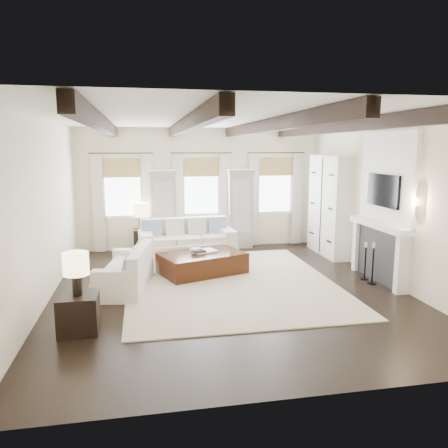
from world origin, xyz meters
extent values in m
plane|color=black|center=(0.00, 0.00, 0.00)|extent=(7.50, 7.50, 0.00)
cube|color=white|center=(0.00, 3.75, 1.60)|extent=(6.50, 0.04, 3.20)
cube|color=white|center=(0.00, -3.75, 1.60)|extent=(6.50, 0.04, 3.20)
cube|color=white|center=(-3.25, 0.00, 1.60)|extent=(0.04, 7.50, 3.20)
cube|color=white|center=(3.25, 0.00, 1.60)|extent=(0.04, 7.50, 3.20)
cube|color=white|center=(0.00, 0.00, 3.20)|extent=(6.50, 7.50, 0.04)
cube|color=black|center=(-2.20, 0.00, 3.08)|extent=(0.16, 7.40, 0.22)
cube|color=black|center=(-0.75, 0.00, 3.08)|extent=(0.16, 7.40, 0.22)
cube|color=black|center=(0.75, 0.00, 3.08)|extent=(0.16, 7.40, 0.22)
cube|color=black|center=(2.20, 0.00, 3.08)|extent=(0.16, 7.40, 0.22)
cube|color=white|center=(-2.05, 3.72, 1.65)|extent=(0.90, 0.03, 1.45)
cube|color=tan|center=(-2.05, 3.66, 2.18)|extent=(0.94, 0.04, 0.50)
cube|color=beige|center=(-2.67, 3.62, 1.27)|extent=(0.28, 0.08, 2.50)
cube|color=beige|center=(-1.43, 3.62, 1.27)|extent=(0.28, 0.08, 2.50)
cylinder|color=black|center=(-2.05, 3.61, 2.55)|extent=(1.60, 0.02, 0.02)
cube|color=white|center=(0.00, 3.72, 1.65)|extent=(0.90, 0.03, 1.45)
cube|color=tan|center=(0.00, 3.66, 2.18)|extent=(0.94, 0.04, 0.50)
cube|color=beige|center=(-0.62, 3.62, 1.27)|extent=(0.28, 0.08, 2.50)
cube|color=beige|center=(0.62, 3.62, 1.27)|extent=(0.28, 0.08, 2.50)
cylinder|color=black|center=(0.00, 3.61, 2.55)|extent=(1.60, 0.02, 0.02)
cube|color=white|center=(2.05, 3.72, 1.65)|extent=(0.90, 0.03, 1.45)
cube|color=tan|center=(2.05, 3.66, 2.18)|extent=(0.94, 0.04, 0.50)
cube|color=beige|center=(1.43, 3.62, 1.27)|extent=(0.28, 0.08, 2.50)
cube|color=beige|center=(2.67, 3.62, 1.27)|extent=(0.28, 0.08, 2.50)
cylinder|color=black|center=(2.05, 3.61, 2.55)|extent=(1.60, 0.02, 0.02)
cube|color=#A8A095|center=(-1.02, 3.53, 1.00)|extent=(0.64, 0.38, 2.00)
cube|color=#B2B7BA|center=(-1.02, 3.33, 1.15)|extent=(0.48, 0.02, 1.40)
cube|color=#A8A095|center=(-1.02, 3.53, 2.06)|extent=(0.70, 0.42, 0.12)
cube|color=#A8A095|center=(1.02, 3.53, 1.00)|extent=(0.64, 0.38, 2.00)
cube|color=#B2B7BA|center=(1.02, 3.33, 1.15)|extent=(0.48, 0.02, 1.40)
cube|color=#A8A095|center=(1.02, 3.53, 2.06)|extent=(0.70, 0.42, 0.12)
cube|color=#262628|center=(3.16, 0.00, 0.55)|extent=(0.18, 1.50, 1.10)
cube|color=black|center=(3.13, 0.00, 0.40)|extent=(0.10, 0.90, 0.70)
cube|color=white|center=(3.12, -0.82, 0.55)|extent=(0.26, 0.14, 1.10)
cube|color=white|center=(3.12, 0.82, 0.55)|extent=(0.26, 0.14, 1.10)
cube|color=white|center=(3.09, 0.00, 1.16)|extent=(0.32, 1.90, 0.12)
cube|color=white|center=(3.20, 0.00, 2.10)|extent=(0.10, 1.90, 1.80)
cube|color=black|center=(3.13, 0.00, 1.85)|extent=(0.07, 1.10, 0.64)
cylinder|color=#FFD899|center=(3.15, -1.05, 1.75)|extent=(0.10, 0.10, 0.14)
cube|color=silver|center=(3.05, 2.35, 1.25)|extent=(0.40, 1.70, 2.50)
cube|color=black|center=(2.84, 2.35, 1.25)|extent=(0.01, 0.02, 2.40)
cube|color=beige|center=(0.12, 0.45, 0.01)|extent=(4.07, 4.93, 0.02)
cube|color=white|center=(-0.52, 2.46, 0.22)|extent=(2.34, 1.19, 0.43)
cube|color=white|center=(-0.55, 2.86, 0.70)|extent=(2.17, 0.39, 0.54)
cube|color=white|center=(-1.51, 2.39, 0.57)|extent=(0.35, 0.99, 0.28)
cube|color=white|center=(0.47, 2.53, 0.57)|extent=(0.35, 0.99, 0.28)
cube|color=white|center=(-1.14, 2.36, 0.51)|extent=(0.65, 0.69, 0.15)
cube|color=white|center=(-0.52, 2.41, 0.51)|extent=(0.65, 0.69, 0.15)
cube|color=white|center=(0.11, 2.45, 0.51)|extent=(0.65, 0.69, 0.15)
cube|color=#7394AC|center=(-1.34, 2.62, 0.73)|extent=(0.47, 0.27, 0.47)
cube|color=silver|center=(-0.81, 2.65, 0.73)|extent=(0.47, 0.27, 0.47)
cube|color=beige|center=(-0.27, 2.69, 0.73)|extent=(0.47, 0.27, 0.47)
cube|color=#7394AC|center=(0.27, 2.73, 0.73)|extent=(0.47, 0.27, 0.47)
cube|color=white|center=(-1.94, 0.48, 0.18)|extent=(1.14, 1.97, 0.35)
cube|color=white|center=(-1.62, 0.42, 0.57)|extent=(0.50, 1.77, 0.44)
cube|color=white|center=(-1.80, 1.28, 0.47)|extent=(0.82, 0.36, 0.23)
cube|color=white|center=(-2.08, -0.32, 0.47)|extent=(0.82, 0.36, 0.23)
cube|color=white|center=(-1.89, 0.99, 0.41)|extent=(0.61, 0.58, 0.12)
cube|color=white|center=(-1.98, 0.49, 0.41)|extent=(0.61, 0.58, 0.12)
cube|color=white|center=(-2.07, -0.02, 0.41)|extent=(0.61, 0.58, 0.12)
cube|color=#7394AC|center=(-1.66, 1.10, 0.60)|extent=(0.25, 0.40, 0.38)
cube|color=silver|center=(-1.73, 0.67, 0.60)|extent=(0.25, 0.40, 0.38)
cube|color=beige|center=(-1.81, 0.23, 0.60)|extent=(0.25, 0.40, 0.38)
cube|color=#7394AC|center=(-1.88, -0.20, 0.60)|extent=(0.25, 0.40, 0.38)
cube|color=black|center=(-0.34, 1.19, 0.23)|extent=(1.99, 1.60, 0.45)
cube|color=white|center=(-0.28, 1.28, 0.47)|extent=(0.60, 0.53, 0.04)
cube|color=#262628|center=(-0.41, 1.14, 0.51)|extent=(0.31, 0.28, 0.04)
cube|color=beige|center=(-0.46, 1.19, 0.55)|extent=(0.26, 0.23, 0.03)
cube|color=black|center=(-2.53, -1.49, 0.28)|extent=(0.56, 0.56, 0.56)
cylinder|color=black|center=(-2.53, -1.49, 0.72)|extent=(0.14, 0.14, 0.31)
cylinder|color=#F9D89E|center=(-2.53, -1.49, 1.04)|extent=(0.37, 0.37, 0.33)
cube|color=black|center=(-1.58, 3.17, 0.33)|extent=(0.43, 0.43, 0.65)
cylinder|color=black|center=(-1.58, 3.17, 0.81)|extent=(0.15, 0.15, 0.33)
cylinder|color=#F9D89E|center=(-1.58, 3.17, 1.15)|extent=(0.39, 0.39, 0.35)
cylinder|color=black|center=(2.90, -0.17, 0.01)|extent=(0.17, 0.17, 0.02)
cylinder|color=black|center=(2.90, -0.17, 0.37)|extent=(0.03, 0.03, 0.75)
cylinder|color=beige|center=(2.90, -0.17, 0.79)|extent=(0.06, 0.06, 0.11)
cylinder|color=black|center=(2.90, 0.13, 0.01)|extent=(0.16, 0.16, 0.02)
cylinder|color=black|center=(2.90, 0.13, 0.34)|extent=(0.03, 0.03, 0.69)
cylinder|color=beige|center=(2.90, 0.13, 0.73)|extent=(0.06, 0.06, 0.10)
camera|label=1|loc=(-1.57, -7.86, 2.67)|focal=35.00mm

